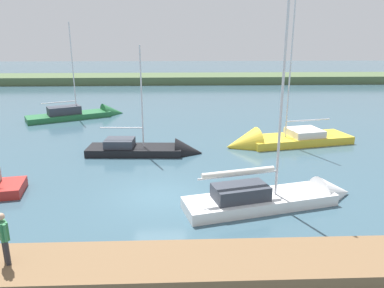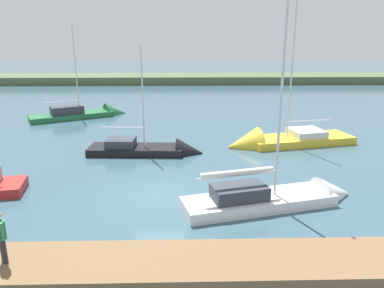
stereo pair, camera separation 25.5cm
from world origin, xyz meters
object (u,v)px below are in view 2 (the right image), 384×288
sailboat_far_right (276,143)px  sailboat_behind_pier (155,152)px  person_on_dock (1,234)px  sailboat_far_left (282,199)px  sailboat_outer_mooring (87,116)px

sailboat_far_right → sailboat_behind_pier: size_ratio=1.44×
sailboat_behind_pier → person_on_dock: sailboat_behind_pier is taller
sailboat_far_left → person_on_dock: 10.98m
sailboat_behind_pier → sailboat_far_left: bearing=-47.6°
person_on_dock → sailboat_outer_mooring: bearing=-120.7°
sailboat_behind_pier → sailboat_outer_mooring: sailboat_outer_mooring is taller
sailboat_behind_pier → sailboat_far_right: bearing=14.3°
sailboat_far_left → sailboat_outer_mooring: (13.14, -18.68, -0.09)m
sailboat_far_left → person_on_dock: (9.67, 5.02, 1.35)m
sailboat_outer_mooring → person_on_dock: size_ratio=5.76×
sailboat_far_right → sailboat_outer_mooring: sailboat_far_right is taller
sailboat_behind_pier → person_on_dock: (3.55, 12.45, 1.45)m
sailboat_outer_mooring → person_on_dock: sailboat_outer_mooring is taller
sailboat_far_left → sailboat_outer_mooring: bearing=111.0°
sailboat_far_right → sailboat_outer_mooring: (15.15, -9.62, -0.05)m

